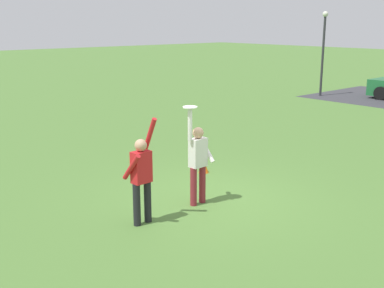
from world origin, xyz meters
name	(u,v)px	position (x,y,z in m)	size (l,w,h in m)	color
ground_plane	(210,200)	(0.00, 0.00, 0.00)	(120.00, 120.00, 0.00)	#4C7533
person_catcher	(198,159)	(-0.01, -0.35, 0.98)	(0.49, 0.55, 2.08)	maroon
person_defender	(141,174)	(0.06, -1.83, 0.98)	(0.49, 0.56, 2.04)	black
frisbee_disc	(190,107)	(0.00, -0.57, 2.09)	(0.28, 0.28, 0.02)	white
lamppost_by_lot	(323,45)	(-7.26, 14.80, 2.59)	(0.28, 0.28, 4.26)	#2D2D33
field_cone_orange	(204,166)	(-1.53, 1.22, 0.16)	(0.26, 0.26, 0.32)	orange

